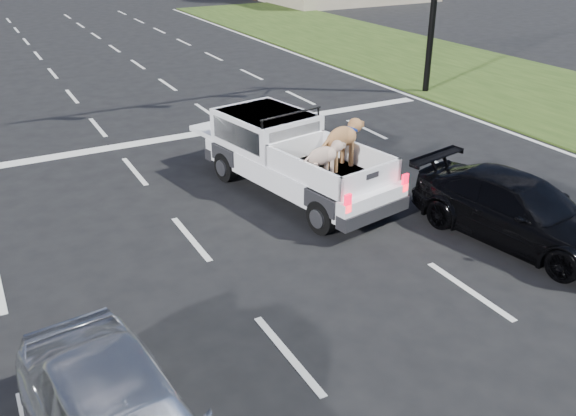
% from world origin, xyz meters
% --- Properties ---
extents(ground, '(160.00, 160.00, 0.00)m').
position_xyz_m(ground, '(0.00, 0.00, 0.00)').
color(ground, black).
rests_on(ground, ground).
extents(road_markings, '(17.75, 60.00, 0.01)m').
position_xyz_m(road_markings, '(0.00, 6.56, 0.01)').
color(road_markings, silver).
rests_on(road_markings, ground).
extents(pickup_truck, '(2.62, 5.21, 1.86)m').
position_xyz_m(pickup_truck, '(1.12, 5.05, 0.88)').
color(pickup_truck, black).
rests_on(pickup_truck, ground).
extents(black_coupe, '(2.56, 4.58, 1.25)m').
position_xyz_m(black_coupe, '(3.82, 0.96, 0.63)').
color(black_coupe, black).
rests_on(black_coupe, ground).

